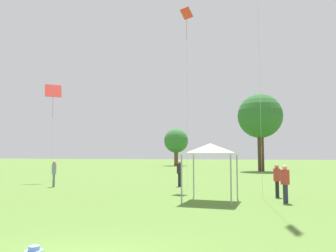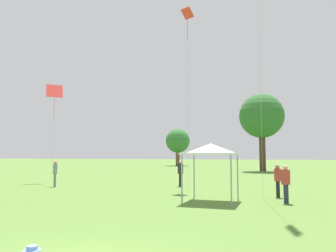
{
  "view_description": "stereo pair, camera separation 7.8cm",
  "coord_description": "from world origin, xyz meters",
  "px_view_note": "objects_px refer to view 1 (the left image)",
  "views": [
    {
      "loc": [
        3.53,
        -5.43,
        2.2
      ],
      "look_at": [
        -0.15,
        6.88,
        3.33
      ],
      "focal_mm": 35.0,
      "sensor_mm": 36.0,
      "label": 1
    },
    {
      "loc": [
        3.61,
        -5.41,
        2.2
      ],
      "look_at": [
        -0.15,
        6.88,
        3.33
      ],
      "focal_mm": 35.0,
      "sensor_mm": 36.0,
      "label": 2
    }
  ],
  "objects_px": {
    "person_standing_4": "(54,171)",
    "kite_1": "(187,22)",
    "canopy_tent": "(210,149)",
    "kite_4": "(53,92)",
    "person_standing_2": "(277,178)",
    "person_standing_0": "(285,181)",
    "distant_tree_2": "(176,141)",
    "distant_tree_0": "(260,117)",
    "person_standing_1": "(180,171)"
  },
  "relations": [
    {
      "from": "person_standing_1",
      "to": "distant_tree_0",
      "type": "height_order",
      "value": "distant_tree_0"
    },
    {
      "from": "distant_tree_2",
      "to": "person_standing_2",
      "type": "bearing_deg",
      "value": -68.67
    },
    {
      "from": "canopy_tent",
      "to": "distant_tree_2",
      "type": "bearing_deg",
      "value": 107.09
    },
    {
      "from": "person_standing_2",
      "to": "distant_tree_2",
      "type": "bearing_deg",
      "value": 56.31
    },
    {
      "from": "person_standing_2",
      "to": "distant_tree_0",
      "type": "height_order",
      "value": "distant_tree_0"
    },
    {
      "from": "person_standing_2",
      "to": "kite_1",
      "type": "xyz_separation_m",
      "value": [
        -5.68,
        3.81,
        10.56
      ]
    },
    {
      "from": "person_standing_0",
      "to": "distant_tree_2",
      "type": "height_order",
      "value": "distant_tree_2"
    },
    {
      "from": "person_standing_1",
      "to": "distant_tree_2",
      "type": "distance_m",
      "value": 43.56
    },
    {
      "from": "person_standing_1",
      "to": "distant_tree_2",
      "type": "height_order",
      "value": "distant_tree_2"
    },
    {
      "from": "person_standing_4",
      "to": "distant_tree_0",
      "type": "xyz_separation_m",
      "value": [
        13.34,
        26.12,
        6.24
      ]
    },
    {
      "from": "person_standing_1",
      "to": "kite_1",
      "type": "xyz_separation_m",
      "value": [
        0.66,
        -0.44,
        10.5
      ]
    },
    {
      "from": "distant_tree_0",
      "to": "kite_1",
      "type": "bearing_deg",
      "value": -100.77
    },
    {
      "from": "kite_1",
      "to": "distant_tree_0",
      "type": "relative_size",
      "value": 1.2
    },
    {
      "from": "person_standing_2",
      "to": "distant_tree_0",
      "type": "bearing_deg",
      "value": 37.44
    },
    {
      "from": "kite_4",
      "to": "distant_tree_2",
      "type": "bearing_deg",
      "value": 95.37
    },
    {
      "from": "person_standing_0",
      "to": "distant_tree_0",
      "type": "height_order",
      "value": "distant_tree_0"
    },
    {
      "from": "person_standing_1",
      "to": "person_standing_4",
      "type": "distance_m",
      "value": 8.66
    },
    {
      "from": "person_standing_1",
      "to": "distant_tree_2",
      "type": "relative_size",
      "value": 0.24
    },
    {
      "from": "distant_tree_2",
      "to": "kite_1",
      "type": "bearing_deg",
      "value": -73.77
    },
    {
      "from": "person_standing_4",
      "to": "distant_tree_0",
      "type": "bearing_deg",
      "value": 2.63
    },
    {
      "from": "person_standing_0",
      "to": "kite_1",
      "type": "bearing_deg",
      "value": -42.98
    },
    {
      "from": "person_standing_2",
      "to": "canopy_tent",
      "type": "xyz_separation_m",
      "value": [
        -3.06,
        -2.48,
        1.44
      ]
    },
    {
      "from": "person_standing_0",
      "to": "person_standing_4",
      "type": "relative_size",
      "value": 0.96
    },
    {
      "from": "person_standing_2",
      "to": "person_standing_4",
      "type": "height_order",
      "value": "person_standing_4"
    },
    {
      "from": "person_standing_4",
      "to": "kite_1",
      "type": "relative_size",
      "value": 0.14
    },
    {
      "from": "canopy_tent",
      "to": "kite_1",
      "type": "distance_m",
      "value": 11.39
    },
    {
      "from": "distant_tree_0",
      "to": "person_standing_4",
      "type": "bearing_deg",
      "value": -117.05
    },
    {
      "from": "person_standing_0",
      "to": "kite_4",
      "type": "xyz_separation_m",
      "value": [
        -17.93,
        7.33,
        6.44
      ]
    },
    {
      "from": "kite_4",
      "to": "kite_1",
      "type": "bearing_deg",
      "value": -2.09
    },
    {
      "from": "person_standing_4",
      "to": "kite_1",
      "type": "height_order",
      "value": "kite_1"
    },
    {
      "from": "person_standing_0",
      "to": "person_standing_2",
      "type": "relative_size",
      "value": 1.02
    },
    {
      "from": "person_standing_4",
      "to": "kite_1",
      "type": "distance_m",
      "value": 13.91
    },
    {
      "from": "canopy_tent",
      "to": "kite_4",
      "type": "bearing_deg",
      "value": 151.98
    },
    {
      "from": "person_standing_1",
      "to": "person_standing_0",
      "type": "bearing_deg",
      "value": -51.09
    },
    {
      "from": "kite_4",
      "to": "distant_tree_0",
      "type": "relative_size",
      "value": 0.79
    },
    {
      "from": "person_standing_2",
      "to": "kite_4",
      "type": "distance_m",
      "value": 19.5
    },
    {
      "from": "person_standing_4",
      "to": "kite_4",
      "type": "distance_m",
      "value": 8.08
    },
    {
      "from": "kite_1",
      "to": "person_standing_0",
      "type": "bearing_deg",
      "value": -152.6
    },
    {
      "from": "kite_4",
      "to": "distant_tree_2",
      "type": "distance_m",
      "value": 40.85
    },
    {
      "from": "person_standing_2",
      "to": "distant_tree_2",
      "type": "relative_size",
      "value": 0.23
    },
    {
      "from": "person_standing_4",
      "to": "kite_4",
      "type": "xyz_separation_m",
      "value": [
        -3.12,
        3.9,
        6.36
      ]
    },
    {
      "from": "kite_1",
      "to": "distant_tree_2",
      "type": "height_order",
      "value": "kite_1"
    },
    {
      "from": "person_standing_2",
      "to": "distant_tree_2",
      "type": "height_order",
      "value": "distant_tree_2"
    },
    {
      "from": "person_standing_1",
      "to": "distant_tree_2",
      "type": "bearing_deg",
      "value": 97.98
    },
    {
      "from": "kite_4",
      "to": "distant_tree_0",
      "type": "height_order",
      "value": "distant_tree_0"
    },
    {
      "from": "person_standing_4",
      "to": "kite_1",
      "type": "xyz_separation_m",
      "value": [
        8.83,
        2.44,
        10.46
      ]
    },
    {
      "from": "person_standing_1",
      "to": "person_standing_4",
      "type": "bearing_deg",
      "value": -168.17
    },
    {
      "from": "distant_tree_0",
      "to": "canopy_tent",
      "type": "bearing_deg",
      "value": -93.6
    },
    {
      "from": "distant_tree_0",
      "to": "person_standing_2",
      "type": "bearing_deg",
      "value": -87.55
    },
    {
      "from": "person_standing_1",
      "to": "kite_4",
      "type": "relative_size",
      "value": 0.22
    }
  ]
}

